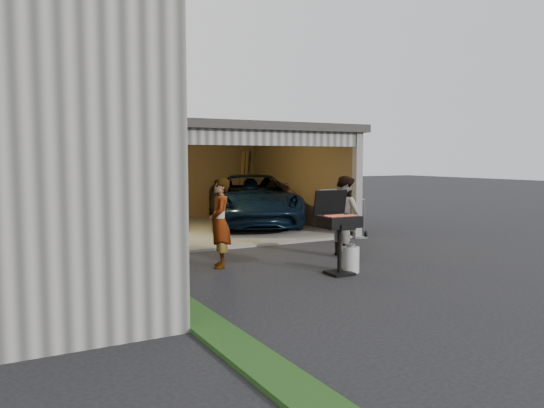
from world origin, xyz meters
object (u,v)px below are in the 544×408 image
(man, at_px, (345,216))
(bbq_grill, at_px, (338,225))
(minivan, at_px, (252,202))
(propane_tank, at_px, (351,260))
(plywood_panel, at_px, (143,259))
(woman, at_px, (220,223))
(hand_truck, at_px, (359,230))

(man, relative_size, bbq_grill, 1.13)
(minivan, bearing_deg, man, -74.27)
(propane_tank, relative_size, plywood_panel, 0.55)
(woman, height_order, man, woman)
(bbq_grill, distance_m, hand_truck, 4.47)
(propane_tank, xyz_separation_m, hand_truck, (2.73, 3.21, -0.04))
(bbq_grill, bearing_deg, plywood_panel, 164.46)
(minivan, distance_m, man, 5.26)
(minivan, relative_size, woman, 3.18)
(minivan, bearing_deg, propane_tank, -80.97)
(minivan, relative_size, bbq_grill, 3.61)
(man, xyz_separation_m, hand_truck, (1.82, 1.81, -0.65))
(man, bearing_deg, bbq_grill, 140.76)
(minivan, relative_size, hand_truck, 5.32)
(propane_tank, bearing_deg, minivan, 78.37)
(propane_tank, bearing_deg, woman, 140.75)
(hand_truck, bearing_deg, man, -116.99)
(minivan, bearing_deg, hand_truck, -47.70)
(bbq_grill, distance_m, propane_tank, 0.71)
(minivan, xyz_separation_m, man, (-0.45, -5.24, 0.10))
(man, bearing_deg, woman, 88.36)
(man, bearing_deg, minivan, -3.85)
(propane_tank, bearing_deg, man, 56.92)
(man, height_order, bbq_grill, man)
(bbq_grill, distance_m, plywood_panel, 3.39)
(man, relative_size, plywood_panel, 1.99)
(man, distance_m, bbq_grill, 1.86)
(woman, bearing_deg, propane_tank, 70.95)
(woman, relative_size, bbq_grill, 1.14)
(minivan, height_order, hand_truck, minivan)
(hand_truck, bearing_deg, propane_tank, -112.22)
(plywood_panel, bearing_deg, hand_truck, 20.38)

